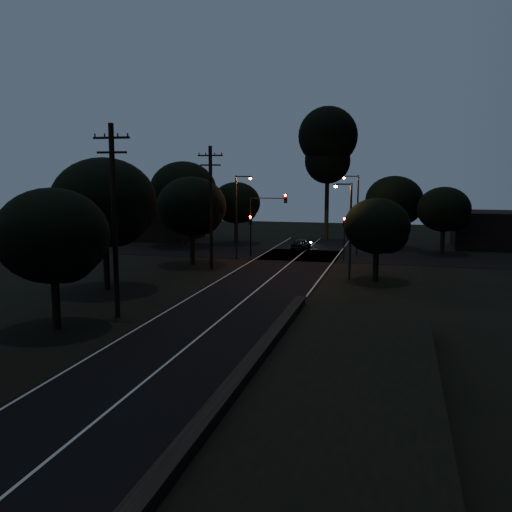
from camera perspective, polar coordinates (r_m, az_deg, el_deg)
The scene contains 23 objects.
ground at distance 19.10m, azimuth -18.93°, elevation -17.90°, with size 160.00×160.00×0.00m, color black.
road_surface at distance 47.09m, azimuth 2.13°, elevation -1.77°, with size 60.00×70.00×0.03m.
retaining_wall at distance 18.95m, azimuth 7.37°, elevation -15.65°, with size 6.93×26.00×1.60m.
utility_pole_mid at distance 33.25m, azimuth -14.00°, elevation 3.70°, with size 2.20×0.30×11.00m.
utility_pole_far at distance 48.88m, azimuth -4.54°, elevation 5.05°, with size 2.20×0.30×10.50m.
tree_left_b at distance 31.59m, azimuth -19.48°, elevation 1.67°, with size 5.92×5.92×7.53m.
tree_left_c at distance 41.26m, azimuth -14.73°, elevation 4.96°, with size 7.40×7.40×9.35m.
tree_left_d at distance 51.42m, azimuth -6.27°, elevation 4.81°, with size 6.26×6.26×7.94m.
tree_far_nw at distance 66.81m, azimuth -1.87°, elevation 5.24°, with size 5.67×5.67×7.18m.
tree_far_w at distance 64.50m, azimuth -7.12°, elevation 6.44°, with size 7.47×7.47×9.52m.
tree_far_ne at distance 64.16m, azimuth 13.85°, elevation 5.30°, with size 6.26×6.26×7.92m.
tree_far_e at distance 61.39m, azimuth 18.46°, elevation 4.34°, with size 5.40×5.40×6.85m.
tree_right_a at distance 44.33m, azimuth 12.23°, elevation 2.80°, with size 5.02×5.02×6.39m.
tall_pine at distance 69.83m, azimuth 7.19°, elevation 11.02°, with size 7.07×7.07×16.08m.
building_left at distance 72.81m, azimuth -9.91°, elevation 3.45°, with size 10.00×8.00×4.40m, color black.
building_right at distance 68.29m, azimuth 22.86°, elevation 2.43°, with size 9.00×7.00×4.00m, color black.
signal_left at distance 56.31m, azimuth -0.54°, elevation 2.81°, with size 0.28×0.35×4.10m.
signal_right at distance 54.71m, azimuth 8.83°, elevation 2.55°, with size 0.28×0.35×4.10m.
signal_mast at distance 55.79m, azimuth 1.14°, elevation 4.30°, with size 3.70×0.35×6.25m.
streetlight_a at distance 54.44m, azimuth -1.80°, elevation 4.51°, with size 1.66×0.26×8.00m.
streetlight_b at distance 58.49m, azimuth 9.93°, elevation 4.66°, with size 1.66×0.26×8.00m.
streetlight_c at distance 44.55m, azimuth 9.22°, elevation 3.18°, with size 1.46×0.26×7.50m.
car at distance 61.56m, azimuth 4.52°, elevation 1.19°, with size 1.47×3.64×1.24m, color black.
Camera 1 is at (9.68, -14.21, 8.32)m, focal length 40.00 mm.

